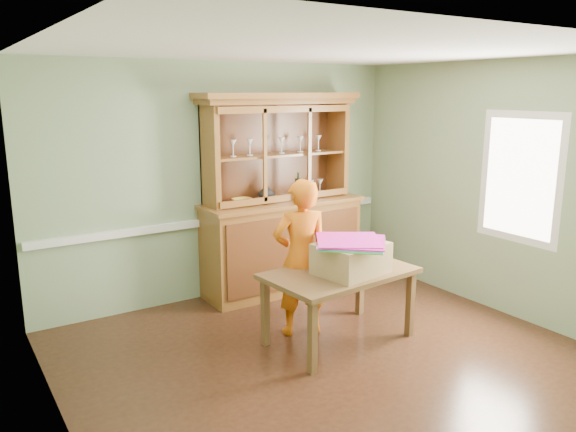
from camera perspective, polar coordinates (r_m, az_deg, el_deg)
floor at (r=5.33m, az=3.83°, el=-13.90°), size 4.50×4.50×0.00m
ceiling at (r=4.78m, az=4.33°, el=16.47°), size 4.50×4.50×0.00m
wall_back at (r=6.56m, az=-6.44°, el=3.54°), size 4.50×0.00×4.50m
wall_left at (r=4.00m, az=-22.82°, el=-3.27°), size 0.00×4.00×4.00m
wall_right at (r=6.46m, az=20.30°, el=2.69°), size 0.00×4.00×4.00m
wall_front at (r=3.54m, az=23.87°, el=-5.35°), size 4.50×0.00×4.50m
chair_rail at (r=6.62m, az=-6.25°, el=-0.33°), size 4.41×0.05×0.08m
framed_map at (r=4.24m, az=-23.50°, el=0.33°), size 0.03×0.60×0.46m
window_panel at (r=6.25m, az=22.48°, el=3.60°), size 0.03×0.96×1.36m
china_hutch at (r=6.72m, az=-0.74°, el=-0.74°), size 2.00×0.66×2.35m
dining_table at (r=5.40m, az=5.28°, el=-6.41°), size 1.48×0.96×0.70m
cardboard_box at (r=5.28m, az=6.42°, el=-4.28°), size 0.69×0.59×0.29m
kite_stack at (r=5.19m, az=6.49°, el=-2.66°), size 0.80×0.80×0.04m
person at (r=5.50m, az=1.30°, el=-4.25°), size 0.65×0.50×1.56m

